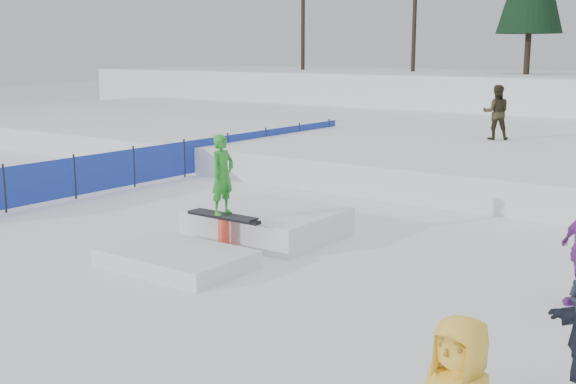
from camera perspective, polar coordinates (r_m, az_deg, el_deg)
The scene contains 5 objects.
ground at distance 11.85m, azimuth -7.72°, elevation -6.47°, with size 120.00×120.00×0.00m, color white.
snow_midrise at distance 25.56m, azimuth 17.87°, elevation 3.47°, with size 50.00×18.00×0.80m, color white.
safety_fence at distance 20.78m, azimuth -8.19°, elevation 2.67°, with size 0.05×16.00×1.10m.
walker_olive at distance 23.69m, azimuth 16.13°, elevation 6.07°, with size 0.83×0.65×1.71m, color #2C2716.
jib_rail_feature at distance 13.45m, azimuth -3.49°, elevation -2.90°, with size 2.60×4.40×2.11m.
Camera 1 is at (7.86, -8.12, 3.55)m, focal length 45.00 mm.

